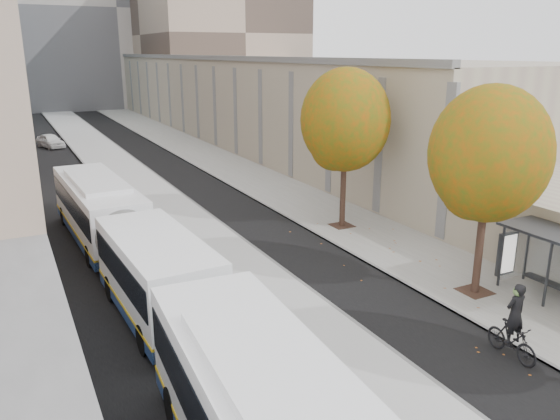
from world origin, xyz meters
TOP-DOWN VIEW (x-y plane):
  - bus_platform at (-3.88, 35.00)m, footprint 4.25×150.00m
  - sidewalk at (4.12, 35.00)m, footprint 4.75×150.00m
  - building_tan at (15.50, 64.00)m, footprint 18.00×92.00m
  - building_far_block at (6.00, 96.00)m, footprint 30.00×18.00m
  - tree_c at (3.60, 13.00)m, footprint 4.20×4.20m
  - tree_d at (3.60, 22.00)m, footprint 4.40×4.40m
  - bus_far at (-7.61, 21.69)m, footprint 3.28×17.19m
  - cyclist at (1.16, 9.27)m, footprint 0.70×1.85m
  - distant_car at (-7.45, 54.78)m, footprint 2.56×4.08m

SIDE VIEW (x-z plane):
  - sidewalk at x=4.12m, z-range 0.00..0.08m
  - bus_platform at x=-3.88m, z-range 0.00..0.15m
  - distant_car at x=-7.45m, z-range 0.00..1.30m
  - cyclist at x=1.16m, z-range -0.30..2.04m
  - bus_far at x=-7.61m, z-range 0.13..2.98m
  - building_tan at x=15.50m, z-range 0.00..8.00m
  - tree_c at x=3.60m, z-range 1.61..8.89m
  - tree_d at x=3.60m, z-range 1.67..9.27m
  - building_far_block at x=6.00m, z-range 0.00..30.00m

